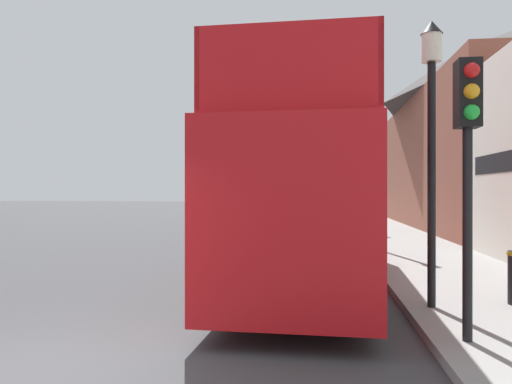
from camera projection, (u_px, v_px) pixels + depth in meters
The scene contains 9 objects.
ground_plane at pixel (254, 230), 26.25m from camera, with size 144.00×144.00×0.00m, color #3D3D3F.
sidewalk at pixel (388, 234), 22.47m from camera, with size 3.49×108.00×0.14m.
brick_terrace_rear at pixel (462, 139), 27.61m from camera, with size 6.00×23.51×9.86m.
tour_bus at pixel (308, 196), 11.10m from camera, with size 2.84×10.25×4.19m.
parked_car_ahead_of_bus at pixel (325, 229), 18.25m from camera, with size 1.96×4.18×1.33m.
traffic_signal at pixel (468, 135), 6.21m from camera, with size 0.28×0.42×3.52m.
lamp_post_nearest at pixel (432, 109), 8.07m from camera, with size 0.35×0.35×4.64m.
lamp_post_second at pixel (380, 146), 15.78m from camera, with size 0.35×0.35×4.79m.
lamp_post_third at pixel (359, 164), 23.50m from camera, with size 0.35×0.35×4.58m.
Camera 1 is at (3.33, -5.03, 2.01)m, focal length 35.00 mm.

